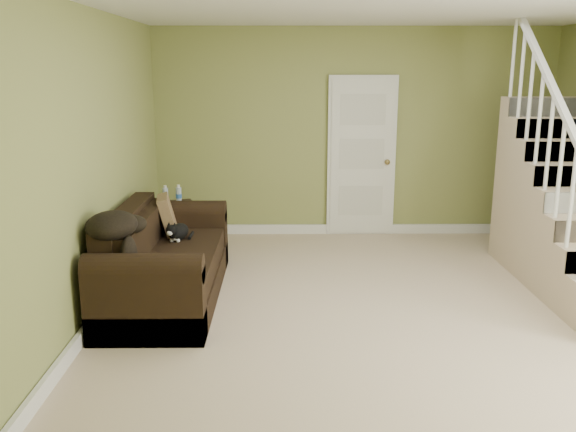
{
  "coord_description": "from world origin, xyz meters",
  "views": [
    {
      "loc": [
        -0.9,
        -4.94,
        2.11
      ],
      "look_at": [
        -0.85,
        0.32,
        0.82
      ],
      "focal_mm": 38.0,
      "sensor_mm": 36.0,
      "label": 1
    }
  ],
  "objects_px": {
    "side_table": "(175,228)",
    "cat": "(178,232)",
    "banana": "(164,262)",
    "sofa": "(163,265)"
  },
  "relations": [
    {
      "from": "sofa",
      "to": "banana",
      "type": "bearing_deg",
      "value": -76.93
    },
    {
      "from": "side_table",
      "to": "cat",
      "type": "distance_m",
      "value": 1.14
    },
    {
      "from": "banana",
      "to": "side_table",
      "type": "bearing_deg",
      "value": 71.22
    },
    {
      "from": "side_table",
      "to": "banana",
      "type": "distance_m",
      "value": 1.9
    },
    {
      "from": "side_table",
      "to": "sofa",
      "type": "bearing_deg",
      "value": -84.44
    },
    {
      "from": "sofa",
      "to": "side_table",
      "type": "distance_m",
      "value": 1.46
    },
    {
      "from": "side_table",
      "to": "banana",
      "type": "bearing_deg",
      "value": -82.7
    },
    {
      "from": "sofa",
      "to": "side_table",
      "type": "xyz_separation_m",
      "value": [
        -0.14,
        1.45,
        -0.03
      ]
    },
    {
      "from": "side_table",
      "to": "banana",
      "type": "height_order",
      "value": "side_table"
    },
    {
      "from": "sofa",
      "to": "cat",
      "type": "relative_size",
      "value": 4.74
    }
  ]
}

